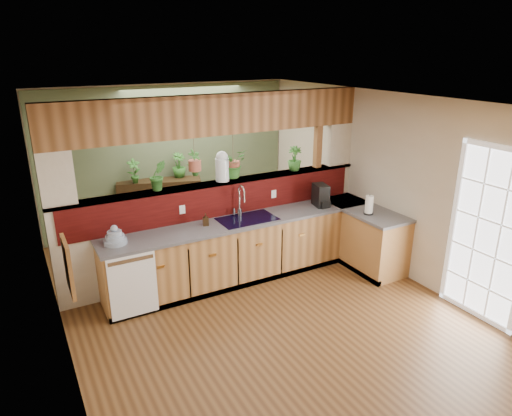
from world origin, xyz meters
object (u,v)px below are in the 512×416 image
dish_stack (115,238)px  soap_dispenser (206,219)px  faucet (240,199)px  paper_towel (369,205)px  coffee_maker (321,196)px  glass_jar (222,166)px  shelving_console (161,206)px

dish_stack → soap_dispenser: size_ratio=1.66×
faucet → paper_towel: size_ratio=1.58×
dish_stack → paper_towel: 3.53m
coffee_maker → glass_jar: size_ratio=0.78×
coffee_maker → dish_stack: bearing=-168.9°
soap_dispenser → shelving_console: soap_dispenser is taller
paper_towel → glass_jar: size_ratio=0.68×
dish_stack → paper_towel: size_ratio=0.96×
dish_stack → faucet: bearing=4.3°
faucet → paper_towel: faucet is taller
coffee_maker → paper_towel: 0.74m
shelving_console → faucet: bearing=-58.1°
paper_towel → coffee_maker: bearing=122.4°
glass_jar → shelving_console: 2.23m
coffee_maker → paper_towel: size_ratio=1.14×
coffee_maker → paper_towel: coffee_maker is taller
glass_jar → soap_dispenser: bearing=-142.0°
faucet → coffee_maker: (1.27, -0.20, -0.09)m
faucet → paper_towel: (1.66, -0.82, -0.12)m
coffee_maker → glass_jar: (-1.44, 0.42, 0.55)m
soap_dispenser → paper_towel: (2.24, -0.72, 0.05)m
faucet → glass_jar: size_ratio=1.08×
dish_stack → glass_jar: 1.78m
glass_jar → shelving_console: bearing=100.8°
coffee_maker → shelving_console: size_ratio=0.23×
paper_towel → faucet: bearing=153.7°
dish_stack → shelving_console: size_ratio=0.20×
soap_dispenser → shelving_console: (0.05, 2.22, -0.49)m
soap_dispenser → faucet: bearing=9.9°
dish_stack → glass_jar: (1.62, 0.36, 0.63)m
faucet → soap_dispenser: (-0.58, -0.10, -0.16)m
dish_stack → coffee_maker: coffee_maker is taller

